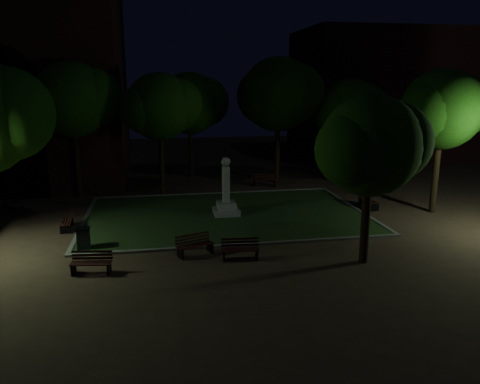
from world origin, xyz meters
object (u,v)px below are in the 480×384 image
at_px(bench_near_right, 240,250).
at_px(bench_far_side, 264,180).
at_px(bench_west_near, 91,263).
at_px(trash_bin, 83,239).
at_px(bench_left_side, 68,222).
at_px(bench_right_side, 368,201).
at_px(bicycle, 10,202).
at_px(bench_near_left, 195,245).
at_px(monument, 226,199).

distance_m(bench_near_right, bench_far_side, 14.16).
bearing_deg(bench_west_near, trash_bin, 111.63).
bearing_deg(bench_near_right, bench_west_near, -170.64).
xyz_separation_m(bench_left_side, bench_right_side, (16.67, 1.21, 0.04)).
relative_size(bench_left_side, bicycle, 1.02).
bearing_deg(trash_bin, bench_near_left, -16.73).
height_order(bench_left_side, bench_far_side, bench_far_side).
relative_size(monument, bench_right_side, 1.93).
bearing_deg(trash_bin, monument, 31.80).
relative_size(trash_bin, bicycle, 0.67).
relative_size(monument, bicycle, 2.11).
height_order(monument, bench_left_side, monument).
bearing_deg(trash_bin, bicycle, 123.45).
height_order(bench_left_side, trash_bin, trash_bin).
bearing_deg(bench_left_side, bench_west_near, 13.62).
height_order(bench_right_side, bicycle, bench_right_side).
distance_m(bench_left_side, bench_right_side, 16.72).
bearing_deg(bicycle, bench_west_near, -133.80).
bearing_deg(bench_far_side, bench_near_right, 94.05).
height_order(bench_near_left, trash_bin, trash_bin).
height_order(bench_far_side, bicycle, bench_far_side).
distance_m(bench_west_near, bench_left_side, 6.23).
relative_size(bench_near_left, bench_near_right, 1.05).
distance_m(bench_left_side, trash_bin, 3.44).
distance_m(bench_near_right, bench_left_side, 9.56).
distance_m(monument, bench_near_left, 6.23).
distance_m(bench_far_side, bicycle, 16.38).
height_order(bench_west_near, bicycle, bench_west_near).
relative_size(bench_near_right, bicycle, 1.07).
xyz_separation_m(bench_left_side, bicycle, (-4.02, 4.70, 0.01)).
bearing_deg(trash_bin, bench_far_side, 46.13).
height_order(bench_west_near, bench_left_side, bench_west_near).
height_order(monument, bench_near_right, monument).
bearing_deg(bicycle, bench_right_side, -82.33).
distance_m(bench_right_side, bicycle, 20.98).
distance_m(monument, bench_left_side, 8.32).
distance_m(bench_near_left, trash_bin, 4.99).
bearing_deg(bench_near_left, bench_right_side, 6.85).
height_order(bench_west_near, trash_bin, trash_bin).
relative_size(bench_near_left, bench_far_side, 0.94).
xyz_separation_m(bench_near_right, bicycle, (-11.84, 10.19, -0.01)).
height_order(monument, bench_west_near, monument).
bearing_deg(bench_near_left, bench_far_side, 42.66).
xyz_separation_m(bench_west_near, bench_far_side, (10.14, 13.97, 0.04)).
bearing_deg(monument, bench_near_left, -111.17).
bearing_deg(bench_left_side, bench_near_right, 51.03).
bearing_deg(bench_near_right, bench_far_side, 77.84).
xyz_separation_m(bench_right_side, bicycle, (-20.69, 3.48, -0.03)).
bearing_deg(monument, bench_left_side, -172.15).
relative_size(bench_west_near, bench_left_side, 1.05).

